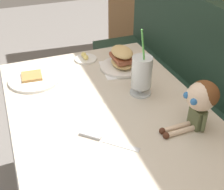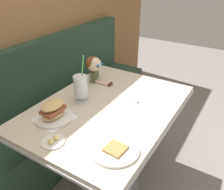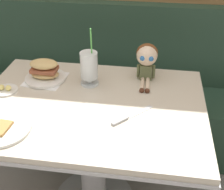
% 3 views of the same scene
% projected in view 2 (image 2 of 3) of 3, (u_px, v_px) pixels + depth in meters
% --- Properties ---
extents(wood_panel_wall, '(4.40, 0.08, 2.40)m').
position_uv_depth(wood_panel_wall, '(4.00, 17.00, 1.69)').
color(wood_panel_wall, olive).
rests_on(wood_panel_wall, ground).
extents(booth_bench, '(2.60, 0.48, 1.00)m').
position_uv_depth(booth_bench, '(45.00, 126.00, 2.01)').
color(booth_bench, '#233D2D').
rests_on(booth_bench, ground).
extents(diner_table, '(1.11, 0.81, 0.74)m').
position_uv_depth(diner_table, '(107.00, 130.00, 1.61)').
color(diner_table, beige).
rests_on(diner_table, ground).
extents(toast_plate, '(0.25, 0.25, 0.03)m').
position_uv_depth(toast_plate, '(115.00, 149.00, 1.15)').
color(toast_plate, white).
rests_on(toast_plate, diner_table).
extents(milkshake_glass, '(0.10, 0.10, 0.32)m').
position_uv_depth(milkshake_glass, '(81.00, 87.00, 1.52)').
color(milkshake_glass, silver).
rests_on(milkshake_glass, diner_table).
extents(sandwich_plate, '(0.22, 0.22, 0.12)m').
position_uv_depth(sandwich_plate, '(53.00, 112.00, 1.37)').
color(sandwich_plate, white).
rests_on(sandwich_plate, diner_table).
extents(butter_saucer, '(0.12, 0.12, 0.04)m').
position_uv_depth(butter_saucer, '(53.00, 141.00, 1.20)').
color(butter_saucer, white).
rests_on(butter_saucer, diner_table).
extents(butter_knife, '(0.18, 0.18, 0.01)m').
position_uv_depth(butter_knife, '(134.00, 97.00, 1.60)').
color(butter_knife, silver).
rests_on(butter_knife, diner_table).
extents(seated_doll, '(0.11, 0.22, 0.20)m').
position_uv_depth(seated_doll, '(94.00, 66.00, 1.76)').
color(seated_doll, '#5B6642').
rests_on(seated_doll, diner_table).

